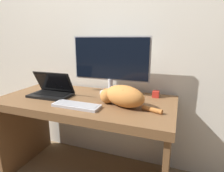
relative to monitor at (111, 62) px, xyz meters
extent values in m
cube|color=silver|center=(-0.14, 0.20, 0.28)|extent=(6.40, 0.06, 2.60)
cube|color=brown|center=(-0.14, -0.21, -0.31)|extent=(1.43, 0.69, 0.06)
cube|color=brown|center=(-0.82, -0.21, -0.68)|extent=(0.04, 0.64, 0.68)
cube|color=brown|center=(0.53, -0.21, -0.68)|extent=(0.04, 0.64, 0.68)
cylinder|color=#B2B2B7|center=(0.00, 0.00, -0.27)|extent=(0.19, 0.19, 0.02)
cylinder|color=#B2B2B7|center=(0.00, 0.00, -0.20)|extent=(0.04, 0.04, 0.12)
cube|color=#B2B2B7|center=(0.00, 0.00, 0.03)|extent=(0.68, 0.02, 0.37)
cube|color=black|center=(0.00, -0.01, 0.03)|extent=(0.66, 0.01, 0.35)
cube|color=black|center=(-0.45, -0.25, -0.27)|extent=(0.35, 0.21, 0.02)
cube|color=black|center=(-0.45, -0.24, -0.26)|extent=(0.29, 0.12, 0.00)
cube|color=black|center=(-0.45, -0.19, -0.17)|extent=(0.35, 0.10, 0.19)
cube|color=black|center=(-0.45, -0.20, -0.17)|extent=(0.32, 0.09, 0.16)
cube|color=#BCBCC1|center=(-0.11, -0.40, -0.27)|extent=(0.35, 0.12, 0.02)
cube|color=#939397|center=(-0.11, -0.40, -0.26)|extent=(0.33, 0.10, 0.00)
ellipsoid|color=#C67A38|center=(0.21, -0.27, -0.20)|extent=(0.36, 0.26, 0.16)
ellipsoid|color=#AD662D|center=(0.22, -0.27, -0.16)|extent=(0.18, 0.16, 0.06)
sphere|color=#C67A38|center=(0.07, -0.24, -0.22)|extent=(0.11, 0.11, 0.11)
cone|color=#AD662D|center=(0.04, -0.23, -0.18)|extent=(0.04, 0.04, 0.03)
cone|color=#AD662D|center=(0.09, -0.25, -0.18)|extent=(0.04, 0.04, 0.03)
cylinder|color=#AD662D|center=(0.41, -0.30, -0.26)|extent=(0.15, 0.08, 0.03)
cube|color=red|center=(0.39, 0.04, -0.25)|extent=(0.05, 0.05, 0.05)
camera|label=1|loc=(0.56, -1.50, 0.20)|focal=30.00mm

